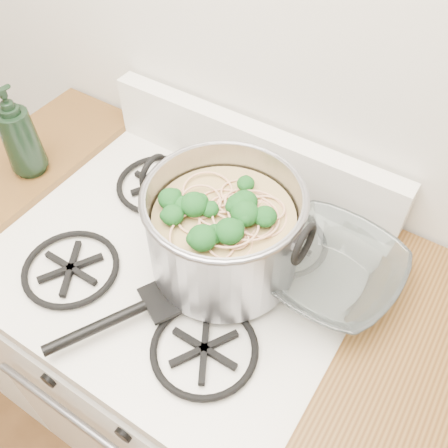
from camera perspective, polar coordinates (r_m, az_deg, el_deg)
gas_range at (r=1.48m, az=-4.03°, el=-14.94°), size 0.76×0.66×0.92m
counter_left at (r=1.68m, az=-18.20°, el=-5.36°), size 0.25×0.65×0.92m
stock_pot at (r=0.97m, az=-0.00°, el=-0.92°), size 0.34×0.31×0.21m
spatula at (r=0.99m, az=-6.08°, el=-7.89°), size 0.40×0.41×0.02m
glass_bowl at (r=1.03m, az=11.72°, el=-5.78°), size 0.12×0.12×0.03m
bottle at (r=1.26m, az=-22.51°, el=9.73°), size 0.12×0.12×0.23m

